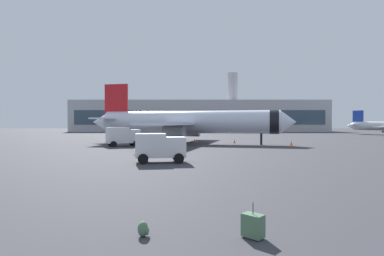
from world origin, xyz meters
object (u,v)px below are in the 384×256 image
(service_truck, at_px, (124,136))
(safety_cone_far, at_px, (196,140))
(cargo_van, at_px, (161,146))
(safety_cone_mid, at_px, (236,141))
(traveller_backpack, at_px, (144,229))
(rolling_suitcase, at_px, (254,226))
(airplane_at_gate, at_px, (189,122))
(safety_cone_near, at_px, (293,143))

(service_truck, height_order, safety_cone_far, service_truck)
(cargo_van, relative_size, safety_cone_far, 7.79)
(service_truck, relative_size, cargo_van, 1.14)
(safety_cone_mid, distance_m, traveller_backpack, 46.68)
(safety_cone_far, relative_size, rolling_suitcase, 0.54)
(safety_cone_far, relative_size, traveller_backpack, 1.24)
(safety_cone_mid, height_order, safety_cone_far, safety_cone_mid)
(service_truck, height_order, cargo_van, service_truck)
(airplane_at_gate, bearing_deg, safety_cone_mid, 12.80)
(safety_cone_far, xyz_separation_m, rolling_suitcase, (1.39, -48.70, 0.10))
(traveller_backpack, bearing_deg, safety_cone_mid, 78.91)
(service_truck, bearing_deg, airplane_at_gate, 31.10)
(safety_cone_mid, bearing_deg, airplane_at_gate, -167.20)
(safety_cone_far, height_order, rolling_suitcase, rolling_suitcase)
(safety_cone_near, distance_m, safety_cone_mid, 10.24)
(cargo_van, xyz_separation_m, safety_cone_near, (18.40, 21.10, -1.05))
(airplane_at_gate, bearing_deg, service_truck, -148.90)
(safety_cone_mid, bearing_deg, safety_cone_far, 158.46)
(rolling_suitcase, xyz_separation_m, traveller_backpack, (-3.40, 0.14, -0.16))
(safety_cone_mid, relative_size, traveller_backpack, 1.54)
(airplane_at_gate, relative_size, safety_cone_near, 43.78)
(airplane_at_gate, height_order, safety_cone_mid, airplane_at_gate)
(safety_cone_far, bearing_deg, service_truck, -136.31)
(airplane_at_gate, distance_m, safety_cone_mid, 9.02)
(rolling_suitcase, bearing_deg, cargo_van, 104.37)
(service_truck, distance_m, rolling_suitcase, 40.16)
(safety_cone_mid, distance_m, rolling_suitcase, 46.29)
(rolling_suitcase, bearing_deg, safety_cone_near, 71.00)
(rolling_suitcase, distance_m, traveller_backpack, 3.40)
(safety_cone_mid, xyz_separation_m, rolling_suitcase, (-5.58, -45.95, 0.03))
(cargo_van, bearing_deg, safety_cone_mid, 69.33)
(airplane_at_gate, relative_size, rolling_suitcase, 32.20)
(airplane_at_gate, distance_m, service_truck, 11.61)
(cargo_van, bearing_deg, safety_cone_far, 83.63)
(safety_cone_near, bearing_deg, cargo_van, -131.09)
(rolling_suitcase, relative_size, traveller_backpack, 2.29)
(airplane_at_gate, relative_size, service_truck, 6.71)
(service_truck, height_order, safety_cone_mid, service_truck)
(traveller_backpack, bearing_deg, safety_cone_near, 66.66)
(airplane_at_gate, xyz_separation_m, traveller_backpack, (-0.79, -43.94, -3.42))
(safety_cone_far, bearing_deg, cargo_van, -96.37)
(service_truck, distance_m, cargo_van, 21.07)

